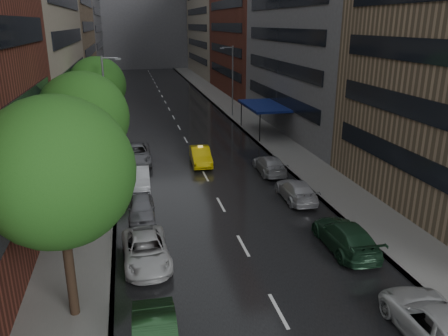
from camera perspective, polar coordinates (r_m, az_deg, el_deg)
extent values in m
cube|color=black|center=(62.58, -7.01, 7.32)|extent=(14.00, 140.00, 0.01)
cube|color=gray|center=(62.38, -15.32, 6.83)|extent=(4.00, 140.00, 0.15)
cube|color=gray|center=(64.03, 1.10, 7.77)|extent=(4.00, 140.00, 0.15)
cube|color=#937A5B|center=(75.73, -20.36, 16.65)|extent=(8.00, 28.00, 22.00)
cube|color=slate|center=(51.54, 11.90, 18.15)|extent=(8.00, 28.00, 24.00)
cube|color=gray|center=(107.21, -1.39, 19.54)|extent=(8.00, 32.00, 28.00)
cube|color=slate|center=(129.35, -10.56, 19.95)|extent=(40.00, 14.00, 32.00)
cylinder|color=#382619|center=(19.36, -19.60, -11.53)|extent=(0.40, 0.40, 5.20)
sphere|color=#1E5116|center=(17.81, -20.93, -0.54)|extent=(5.95, 5.95, 5.95)
cylinder|color=#382619|center=(29.99, -17.21, -0.71)|extent=(0.40, 0.40, 5.02)
sphere|color=#1E5116|center=(29.03, -17.91, 6.34)|extent=(5.74, 5.74, 5.74)
cylinder|color=#382619|center=(46.08, -15.79, 5.86)|extent=(0.40, 0.40, 4.87)
sphere|color=#1E5116|center=(45.47, -16.20, 10.35)|extent=(5.57, 5.57, 5.57)
imported|color=yellow|center=(38.55, -3.09, 1.59)|extent=(1.84, 4.76, 1.54)
imported|color=beige|center=(23.39, -10.16, -10.56)|extent=(2.54, 5.14, 1.40)
imported|color=slate|center=(28.43, -10.72, -5.14)|extent=(1.78, 4.20, 1.42)
imported|color=#AAAEB4|center=(33.67, -11.12, -1.25)|extent=(1.76, 4.80, 1.57)
imported|color=slate|center=(39.81, -11.43, 1.81)|extent=(2.64, 5.66, 1.57)
imported|color=#BCBCBC|center=(19.92, 25.95, -17.76)|extent=(2.76, 5.62, 1.54)
imported|color=#193723|center=(25.19, 15.56, -8.54)|extent=(2.33, 5.47, 1.57)
imported|color=#AFAEB4|center=(31.25, 9.41, -2.87)|extent=(2.11, 4.90, 1.41)
imported|color=#A0A1A5|center=(36.52, 5.99, 0.45)|extent=(2.19, 4.99, 1.43)
cylinder|color=gray|center=(41.84, -15.19, 7.79)|extent=(0.18, 0.18, 9.00)
cube|color=gray|center=(41.28, -13.70, 13.66)|extent=(0.50, 0.22, 0.16)
cylinder|color=gray|center=(58.23, 1.13, 11.26)|extent=(0.18, 0.18, 9.00)
cube|color=gray|center=(57.55, -0.25, 15.37)|extent=(0.50, 0.22, 0.16)
cube|color=navy|center=(49.26, 5.25, 8.10)|extent=(4.00, 8.00, 0.25)
cylinder|color=black|center=(45.54, 4.70, 5.33)|extent=(0.12, 0.12, 3.00)
cylinder|color=black|center=(52.68, 2.27, 7.18)|extent=(0.12, 0.12, 3.00)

